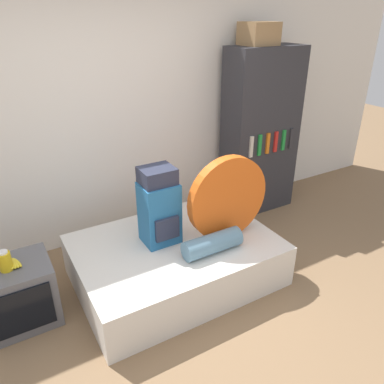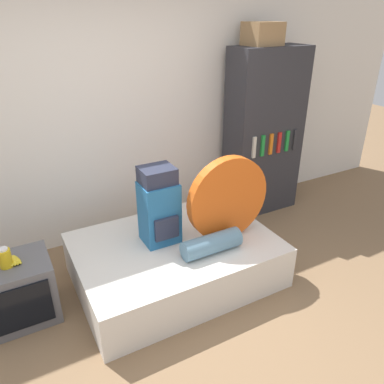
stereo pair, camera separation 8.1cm
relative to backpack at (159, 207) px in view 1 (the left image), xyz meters
The scene contains 11 objects.
ground_plane 1.20m from the backpack, 96.24° to the right, with size 16.00×16.00×0.00m, color #846647.
wall_back 1.14m from the backpack, 95.94° to the left, with size 8.00×0.05×2.60m.
bed 0.55m from the backpack, 41.04° to the right, with size 1.74×1.24×0.40m.
backpack is the anchor object (origin of this frame).
tent_bag 0.60m from the backpack, 22.96° to the right, with size 0.77×0.09×0.77m.
sleeping_roll 0.55m from the backpack, 52.13° to the right, with size 0.52×0.17×0.17m.
television 1.30m from the backpack, behind, with size 0.54×0.48×0.52m.
canister 1.25m from the backpack, behind, with size 0.10×0.10×0.16m.
banana_bunch 1.20m from the backpack, behind, with size 0.12×0.15×0.03m.
bookshelf 1.79m from the backpack, 22.22° to the left, with size 0.88×0.42×1.92m.
cardboard_box 2.14m from the backpack, 24.53° to the left, with size 0.34×0.32×0.23m.
Camera 1 is at (-1.08, -1.65, 2.26)m, focal length 35.00 mm.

